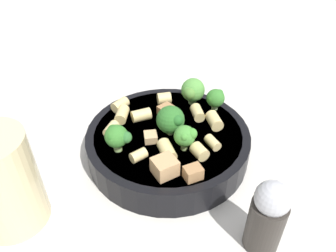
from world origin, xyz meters
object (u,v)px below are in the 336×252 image
at_px(pepper_shaker, 267,217).
at_px(broccoli_floret_1, 117,136).
at_px(rigatoni_7, 164,98).
at_px(rigatoni_10, 111,129).
at_px(rigatoni_1, 122,115).
at_px(rigatoni_9, 199,152).
at_px(rigatoni_2, 141,115).
at_px(chicken_chunk_2, 193,173).
at_px(broccoli_floret_0, 169,121).
at_px(rigatoni_4, 213,143).
at_px(rigatoni_3, 120,105).
at_px(broccoli_floret_2, 192,90).
at_px(rigatoni_5, 214,121).
at_px(rigatoni_0, 167,151).
at_px(chicken_chunk_1, 167,111).
at_px(drinking_glass, 4,187).
at_px(broccoli_floret_4, 186,136).
at_px(rigatoni_8, 139,155).
at_px(broccoli_floret_3, 215,98).
at_px(pasta_bowl, 168,141).
at_px(rigatoni_6, 199,114).
at_px(chicken_chunk_3, 153,139).

bearing_deg(pepper_shaker, broccoli_floret_1, -71.43).
xyz_separation_m(rigatoni_7, rigatoni_10, (0.10, 0.01, -0.00)).
relative_size(rigatoni_1, rigatoni_9, 1.38).
relative_size(rigatoni_2, chicken_chunk_2, 1.30).
height_order(broccoli_floret_0, rigatoni_4, broccoli_floret_0).
height_order(rigatoni_1, rigatoni_3, same).
relative_size(broccoli_floret_2, rigatoni_5, 1.52).
bearing_deg(rigatoni_9, broccoli_floret_2, -127.46).
height_order(broccoli_floret_0, rigatoni_5, broccoli_floret_0).
relative_size(rigatoni_0, rigatoni_10, 1.30).
height_order(rigatoni_4, chicken_chunk_1, same).
bearing_deg(broccoli_floret_2, rigatoni_0, 33.78).
bearing_deg(rigatoni_7, drinking_glass, 7.86).
bearing_deg(broccoli_floret_4, rigatoni_10, -55.97).
bearing_deg(rigatoni_8, chicken_chunk_1, -148.60).
relative_size(broccoli_floret_3, broccoli_floret_4, 0.93).
distance_m(broccoli_floret_2, pepper_shaker, 0.23).
height_order(rigatoni_8, drinking_glass, drinking_glass).
relative_size(rigatoni_3, rigatoni_7, 1.25).
bearing_deg(rigatoni_0, broccoli_floret_4, 170.52).
distance_m(rigatoni_1, rigatoni_8, 0.09).
bearing_deg(broccoli_floret_3, drinking_glass, -4.42).
bearing_deg(pasta_bowl, broccoli_floret_4, 83.87).
distance_m(rigatoni_4, rigatoni_7, 0.12).
relative_size(broccoli_floret_1, rigatoni_9, 1.85).
xyz_separation_m(rigatoni_6, rigatoni_9, (0.06, 0.06, 0.00)).
relative_size(rigatoni_4, pepper_shaker, 0.23).
relative_size(chicken_chunk_1, drinking_glass, 0.20).
height_order(broccoli_floret_3, rigatoni_5, broccoli_floret_3).
relative_size(rigatoni_6, chicken_chunk_1, 1.11).
bearing_deg(rigatoni_1, broccoli_floret_1, 53.54).
height_order(broccoli_floret_1, rigatoni_10, broccoli_floret_1).
height_order(broccoli_floret_3, pepper_shaker, pepper_shaker).
relative_size(rigatoni_2, rigatoni_4, 1.25).
distance_m(rigatoni_10, chicken_chunk_2, 0.13).
xyz_separation_m(rigatoni_1, rigatoni_6, (-0.09, 0.07, -0.00)).
xyz_separation_m(chicken_chunk_1, chicken_chunk_3, (0.05, 0.04, -0.00)).
bearing_deg(broccoli_floret_3, rigatoni_5, 45.80).
height_order(broccoli_floret_1, rigatoni_3, broccoli_floret_1).
distance_m(broccoli_floret_1, chicken_chunk_3, 0.05).
xyz_separation_m(rigatoni_3, rigatoni_7, (-0.06, 0.03, 0.00)).
relative_size(rigatoni_0, rigatoni_1, 1.05).
relative_size(rigatoni_3, rigatoni_6, 0.94).
height_order(broccoli_floret_2, drinking_glass, drinking_glass).
height_order(broccoli_floret_4, chicken_chunk_2, broccoli_floret_4).
relative_size(rigatoni_7, drinking_glass, 0.17).
relative_size(pasta_bowl, rigatoni_1, 8.04).
bearing_deg(rigatoni_6, chicken_chunk_1, -49.28).
xyz_separation_m(broccoli_floret_0, rigatoni_9, (-0.00, 0.06, -0.02)).
bearing_deg(rigatoni_1, rigatoni_9, 104.51).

